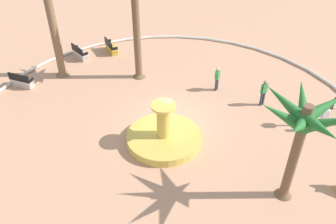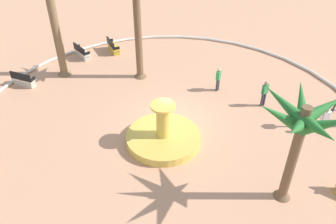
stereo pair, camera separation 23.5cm
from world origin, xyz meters
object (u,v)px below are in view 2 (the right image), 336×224
Objects in this scene: fountain at (163,137)px; bench_north at (24,81)px; bench_southwest at (113,48)px; person_pedestrian_stroll at (265,92)px; bicycle_red_frame at (332,110)px; palm_tree_mid_plaza at (302,127)px; bench_east at (82,53)px; person_cyclist_photo at (218,78)px; palm_tree_far_side at (136,0)px; person_cyclist_helmet at (325,119)px.

bench_north is (10.19, 3.38, 0.02)m from fountain.
person_pedestrian_stroll is at bearing -166.31° from bench_southwest.
bicycle_red_frame is at bearing -161.31° from bench_southwest.
palm_tree_mid_plaza is 3.20× the size of bench_east.
palm_tree_mid_plaza is at bearing -165.12° from fountain.
fountain is 10.73m from bench_north.
palm_tree_far_side is at bearing 30.77° from person_cyclist_photo.
bench_north is at bearing 18.35° from fountain.
person_pedestrian_stroll is (-11.53, -10.02, 0.60)m from bench_north.
bench_east is 0.97× the size of bench_north.
person_pedestrian_stroll is (-12.58, -5.18, 0.60)m from bench_east.
bicycle_red_frame is at bearing -77.07° from person_cyclist_helmet.
fountain is 8.66m from person_cyclist_helmet.
person_cyclist_helmet is at bearing -160.93° from bench_east.
palm_tree_far_side is 6.57m from bench_southwest.
palm_tree_mid_plaza is at bearing 134.31° from person_pedestrian_stroll.
bench_southwest is at bearing 12.09° from person_cyclist_helmet.
person_cyclist_photo is at bearing -166.91° from bench_southwest.
person_cyclist_helmet is (-0.41, 1.78, 0.52)m from bicycle_red_frame.
bicycle_red_frame is 1.04× the size of person_cyclist_helmet.
palm_tree_far_side is 12.62m from person_cyclist_helmet.
palm_tree_mid_plaza is 3.18× the size of person_cyclist_helmet.
bench_southwest is at bearing 18.69° from bicycle_red_frame.
person_cyclist_helmet is at bearing 102.93° from bicycle_red_frame.
bicycle_red_frame is at bearing -151.81° from palm_tree_far_side.
bench_east is 17.44m from bicycle_red_frame.
bicycle_red_frame is 3.95m from person_pedestrian_stroll.
fountain reaches higher than bench_southwest.
bench_north is at bearing 39.66° from bicycle_red_frame.
fountain reaches higher than person_pedestrian_stroll.
palm_tree_far_side is 4.12× the size of bench_north.
bench_north is at bearing 102.15° from bench_east.
person_cyclist_helmet is 6.68m from person_cyclist_photo.
person_cyclist_photo is (6.56, 1.24, 0.00)m from person_cyclist_helmet.
person_cyclist_photo is at bearing 15.49° from person_pedestrian_stroll.
bench_east reaches higher than bicycle_red_frame.
bench_southwest is 1.03× the size of person_cyclist_photo.
fountain is 6.07m from person_cyclist_photo.
bench_southwest is (4.34, -0.66, -4.89)m from palm_tree_far_side.
bench_southwest is (-0.71, -2.28, 0.00)m from bench_east.
person_cyclist_photo reaches higher than bench_southwest.
bench_southwest is at bearing -87.30° from bench_north.
palm_tree_far_side reaches higher than fountain.
person_pedestrian_stroll is at bearing -157.63° from bench_east.
fountain is at bearing 14.88° from palm_tree_mid_plaza.
bicycle_red_frame is at bearing -140.34° from bench_north.
bench_southwest is 0.99× the size of person_pedestrian_stroll.
person_cyclist_photo is (1.59, -5.83, 0.58)m from fountain.
palm_tree_far_side reaches higher than palm_tree_mid_plaza.
bench_north is at bearing 58.26° from palm_tree_far_side.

